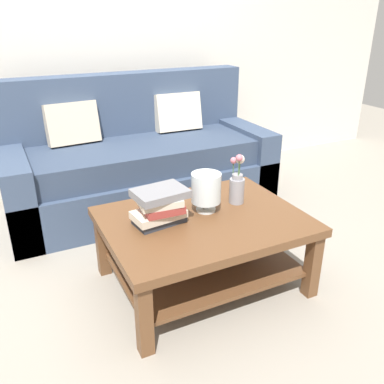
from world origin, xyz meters
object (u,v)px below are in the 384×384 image
object	(u,v)px
coffee_table	(203,236)
glass_hurricane_vase	(206,189)
couch	(139,163)
book_stack_main	(160,206)
flower_pitcher	(237,184)

from	to	relation	value
coffee_table	glass_hurricane_vase	bearing A→B (deg)	55.53
couch	book_stack_main	distance (m)	1.28
coffee_table	book_stack_main	world-z (taller)	book_stack_main
glass_hurricane_vase	book_stack_main	bearing A→B (deg)	-173.77
couch	coffee_table	world-z (taller)	couch
couch	glass_hurricane_vase	size ratio (longest dim) A/B	9.19
book_stack_main	flower_pitcher	size ratio (longest dim) A/B	0.99
book_stack_main	flower_pitcher	distance (m)	0.53
coffee_table	book_stack_main	xyz separation A→B (m)	(-0.25, 0.04, 0.23)
coffee_table	flower_pitcher	world-z (taller)	flower_pitcher
couch	flower_pitcher	size ratio (longest dim) A/B	6.76
flower_pitcher	coffee_table	bearing A→B (deg)	-161.29
coffee_table	flower_pitcher	bearing A→B (deg)	18.71
glass_hurricane_vase	flower_pitcher	bearing A→B (deg)	4.93
couch	coffee_table	size ratio (longest dim) A/B	1.90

